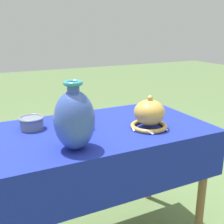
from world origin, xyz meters
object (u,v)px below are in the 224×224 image
vase_tall_bulbous (74,119)px  cup_wide_charcoal (79,119)px  mosaic_tile_box (76,111)px  cup_wide_slate (32,122)px  vase_dome_bell (149,115)px

vase_tall_bulbous → cup_wide_charcoal: bearing=66.5°
vase_tall_bulbous → cup_wide_charcoal: vase_tall_bulbous is taller
vase_tall_bulbous → mosaic_tile_box: (0.14, 0.39, -0.09)m
vase_tall_bulbous → cup_wide_slate: vase_tall_bulbous is taller
vase_tall_bulbous → mosaic_tile_box: 0.43m
vase_tall_bulbous → vase_dome_bell: 0.42m
vase_tall_bulbous → mosaic_tile_box: size_ratio=2.34×
mosaic_tile_box → cup_wide_charcoal: 0.17m
vase_dome_bell → mosaic_tile_box: vase_dome_bell is taller
cup_wide_slate → vase_tall_bulbous: bearing=-70.0°
vase_dome_bell → cup_wide_charcoal: vase_dome_bell is taller
vase_tall_bulbous → mosaic_tile_box: vase_tall_bulbous is taller
cup_wide_slate → mosaic_tile_box: bearing=15.1°
mosaic_tile_box → cup_wide_slate: mosaic_tile_box is taller
vase_dome_bell → cup_wide_charcoal: bearing=154.5°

